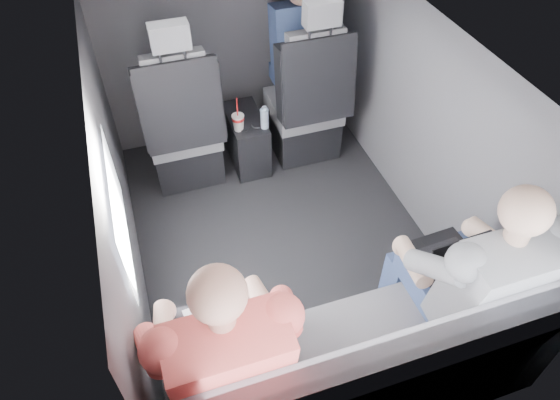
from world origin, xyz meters
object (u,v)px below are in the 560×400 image
object	(u,v)px
water_bottle	(265,118)
laptop_black	(446,254)
center_console	(246,139)
passenger_front_right	(300,46)
front_seat_right	(306,108)
passenger_rear_left	(224,351)
rear_bench	(358,369)
laptop_white	(229,324)
soda_cup	(238,122)
front_seat_left	(183,132)
passenger_rear_right	(469,278)

from	to	relation	value
water_bottle	laptop_black	xyz separation A→B (m)	(0.44, -1.52, 0.15)
center_console	passenger_front_right	world-z (taller)	passenger_front_right
front_seat_right	passenger_rear_left	bearing A→B (deg)	-119.89
rear_bench	laptop_white	bearing A→B (deg)	157.75
soda_cup	front_seat_left	bearing A→B (deg)	166.69
laptop_black	soda_cup	bearing A→B (deg)	111.72
rear_bench	water_bottle	size ratio (longest dim) A/B	9.59
center_console	rear_bench	distance (m)	1.94
passenger_rear_right	passenger_front_right	world-z (taller)	passenger_rear_right
water_bottle	passenger_rear_left	xyz separation A→B (m)	(-0.69, -1.69, 0.18)
center_console	laptop_white	world-z (taller)	laptop_white
center_console	rear_bench	size ratio (longest dim) A/B	0.30
laptop_white	laptop_black	bearing A→B (deg)	2.20
center_console	laptop_white	xyz separation A→B (m)	(-0.54, -1.72, 0.43)
front_seat_right	rear_bench	distance (m)	1.96
soda_cup	passenger_rear_left	xyz separation A→B (m)	(-0.51, -1.72, 0.19)
soda_cup	laptop_white	world-z (taller)	laptop_white
front_seat_left	soda_cup	size ratio (longest dim) A/B	4.90
passenger_rear_right	front_seat_right	bearing A→B (deg)	93.09
laptop_white	passenger_rear_right	size ratio (longest dim) A/B	0.27
laptop_black	front_seat_left	bearing A→B (deg)	121.07
water_bottle	laptop_black	bearing A→B (deg)	-73.88
front_seat_left	laptop_black	distance (m)	1.93
rear_bench	passenger_front_right	bearing A→B (deg)	77.40
rear_bench	laptop_black	size ratio (longest dim) A/B	4.92
rear_bench	passenger_front_right	size ratio (longest dim) A/B	1.94
laptop_white	front_seat_right	bearing A→B (deg)	59.57
rear_bench	passenger_rear_left	distance (m)	0.69
front_seat_right	passenger_front_right	bearing A→B (deg)	82.75
front_seat_right	laptop_black	xyz separation A→B (m)	(0.09, -1.64, 0.23)
front_seat_right	rear_bench	size ratio (longest dim) A/B	0.79
front_seat_right	passenger_rear_right	size ratio (longest dim) A/B	0.98
laptop_black	passenger_rear_right	xyz separation A→B (m)	(0.01, -0.17, 0.02)
rear_bench	passenger_rear_right	size ratio (longest dim) A/B	1.24
center_console	front_seat_left	bearing A→B (deg)	-174.93
rear_bench	passenger_front_right	xyz separation A→B (m)	(0.48, 2.16, 0.44)
laptop_white	passenger_rear_left	distance (m)	0.14
front_seat_left	laptop_black	xyz separation A→B (m)	(0.99, -1.64, 0.23)
laptop_white	laptop_black	size ratio (longest dim) A/B	1.09
laptop_white	passenger_front_right	bearing A→B (deg)	62.25
rear_bench	soda_cup	distance (m)	1.82
center_console	passenger_front_right	distance (m)	0.77
water_bottle	passenger_rear_left	size ratio (longest dim) A/B	0.13
soda_cup	laptop_white	size ratio (longest dim) A/B	0.73
front_seat_left	laptop_black	size ratio (longest dim) A/B	3.89
soda_cup	passenger_rear_right	bearing A→B (deg)	-69.95
front_seat_left	laptop_white	bearing A→B (deg)	-92.99
water_bottle	laptop_white	world-z (taller)	laptop_white
center_console	laptop_black	world-z (taller)	laptop_black
center_console	soda_cup	xyz separation A→B (m)	(-0.08, -0.13, 0.26)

